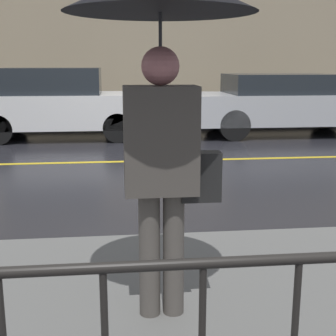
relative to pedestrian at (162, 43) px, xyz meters
The scene contains 8 objects.
ground_plane 5.70m from the pedestrian, 90.09° to the left, with size 80.00×80.00×0.00m, color black.
sidewalk_near 1.73m from the pedestrian, 94.25° to the right, with size 28.00×3.04×0.13m.
sidewalk_far 10.41m from the pedestrian, 90.04° to the left, with size 28.00×1.72×0.13m.
lane_marking 5.70m from the pedestrian, 90.09° to the left, with size 25.20×0.12×0.01m.
building_storefront 11.29m from the pedestrian, 90.04° to the left, with size 28.00×0.30×4.95m.
pedestrian is the anchor object (origin of this frame).
car_white 8.51m from the pedestrian, 100.56° to the left, with size 4.09×1.82×1.60m.
car_silver 9.18m from the pedestrian, 65.66° to the left, with size 4.66×1.92×1.45m.
Camera 1 is at (-0.26, -8.11, 1.68)m, focal length 50.00 mm.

